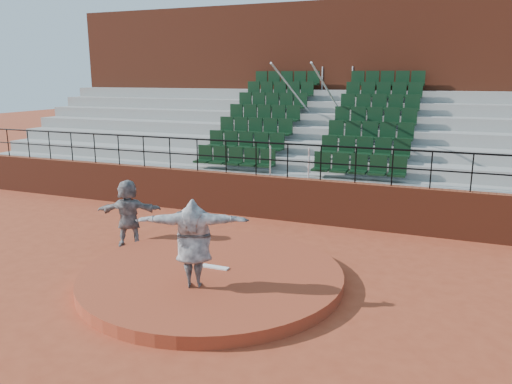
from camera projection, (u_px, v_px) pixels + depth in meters
ground at (212, 281)px, 10.54m from camera, size 90.00×90.00×0.00m
pitchers_mound at (212, 276)px, 10.51m from camera, size 5.50×5.50×0.25m
pitching_rubber at (215, 267)px, 10.61m from camera, size 0.60×0.15×0.03m
boundary_wall at (287, 199)px, 14.91m from camera, size 24.00×0.30×1.30m
wall_railing at (288, 153)px, 14.60m from camera, size 24.04×0.05×1.03m
seating_deck at (319, 155)px, 18.03m from camera, size 24.00×5.97×4.63m
press_box_facade at (345, 92)px, 21.12m from camera, size 24.00×3.00×7.10m
pitcher at (193, 243)px, 9.52m from camera, size 2.21×1.29×1.74m
fielder at (129, 213)px, 12.58m from camera, size 1.67×1.13×1.73m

